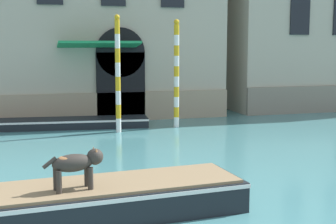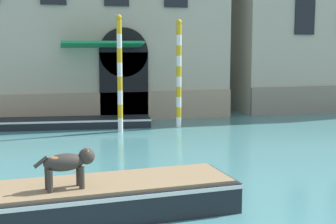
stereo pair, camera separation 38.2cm
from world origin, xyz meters
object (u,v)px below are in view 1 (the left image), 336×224
boat_moored_near_palazzo (69,123)px  mooring_pole_0 (176,73)px  dog_on_deck (77,163)px  boat_foreground (51,204)px  mooring_pole_2 (118,74)px

boat_moored_near_palazzo → mooring_pole_0: mooring_pole_0 is taller
dog_on_deck → boat_foreground: bearing=148.0°
boat_foreground → mooring_pole_0: 11.47m
dog_on_deck → mooring_pole_0: bearing=53.2°
mooring_pole_2 → boat_moored_near_palazzo: bearing=140.0°
boat_foreground → boat_moored_near_palazzo: size_ratio=1.16×
dog_on_deck → boat_moored_near_palazzo: 11.18m
mooring_pole_2 → mooring_pole_0: bearing=11.6°
boat_foreground → boat_moored_near_palazzo: 10.97m
mooring_pole_0 → mooring_pole_2: mooring_pole_2 is taller
boat_moored_near_palazzo → boat_foreground: bearing=-89.7°
mooring_pole_0 → dog_on_deck: bearing=-116.3°
dog_on_deck → mooring_pole_2: 9.93m
boat_foreground → dog_on_deck: bearing=-25.6°
boat_foreground → mooring_pole_2: mooring_pole_2 is taller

